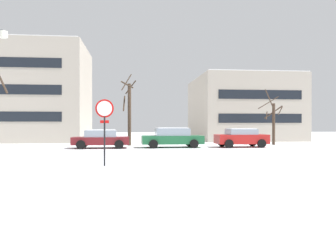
% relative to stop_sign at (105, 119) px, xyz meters
% --- Properties ---
extents(ground_plane, '(120.00, 120.00, 0.00)m').
position_rel_stop_sign_xyz_m(ground_plane, '(1.38, 1.33, -1.94)').
color(ground_plane, white).
extents(road_surface, '(80.00, 9.70, 0.00)m').
position_rel_stop_sign_xyz_m(road_surface, '(1.38, 5.18, -1.94)').
color(road_surface, silver).
rests_on(road_surface, ground).
extents(stop_sign, '(0.76, 0.13, 2.77)m').
position_rel_stop_sign_xyz_m(stop_sign, '(0.00, 0.00, 0.00)').
color(stop_sign, black).
rests_on(stop_sign, ground).
extents(parked_car_maroon, '(4.10, 2.19, 1.36)m').
position_rel_stop_sign_xyz_m(parked_car_maroon, '(-1.14, 10.89, -1.25)').
color(parked_car_maroon, maroon).
rests_on(parked_car_maroon, ground).
extents(parked_car_green, '(4.61, 2.16, 1.50)m').
position_rel_stop_sign_xyz_m(parked_car_green, '(4.12, 11.14, -1.19)').
color(parked_car_green, '#1E6038').
rests_on(parked_car_green, ground).
extents(parked_car_red, '(3.87, 2.13, 1.43)m').
position_rel_stop_sign_xyz_m(parked_car_red, '(9.38, 10.89, -1.21)').
color(parked_car_red, red).
rests_on(parked_car_red, ground).
extents(tree_far_left, '(2.05, 1.73, 4.73)m').
position_rel_stop_sign_xyz_m(tree_far_left, '(13.06, 13.59, 0.15)').
color(tree_far_left, '#423326').
rests_on(tree_far_left, ground).
extents(tree_far_mid, '(1.27, 1.41, 5.97)m').
position_rel_stop_sign_xyz_m(tree_far_mid, '(0.87, 13.83, 0.85)').
color(tree_far_mid, '#423326').
rests_on(tree_far_mid, ground).
extents(building_far_left, '(15.86, 9.70, 9.87)m').
position_rel_stop_sign_xyz_m(building_far_left, '(-11.61, 22.36, 2.99)').
color(building_far_left, '#B2A899').
rests_on(building_far_left, ground).
extents(building_far_right, '(10.58, 11.91, 7.12)m').
position_rel_stop_sign_xyz_m(building_far_right, '(13.69, 23.99, 1.61)').
color(building_far_right, '#B2A899').
rests_on(building_far_right, ground).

